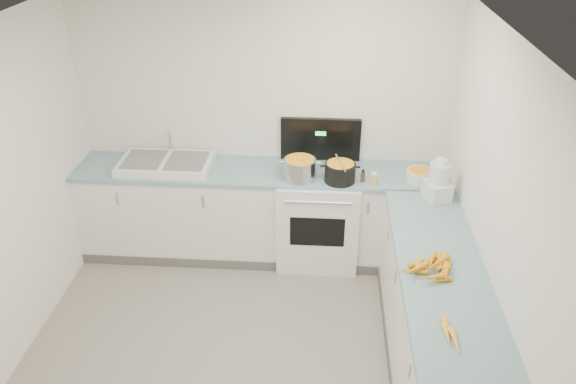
# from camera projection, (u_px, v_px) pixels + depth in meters

# --- Properties ---
(floor) EXTENTS (3.50, 4.00, 0.00)m
(floor) POSITION_uv_depth(u_px,v_px,m) (238.00, 383.00, 4.23)
(floor) COLOR gray
(floor) RESTS_ON ground
(ceiling) EXTENTS (3.50, 4.00, 0.00)m
(ceiling) POSITION_uv_depth(u_px,v_px,m) (218.00, 54.00, 3.01)
(ceiling) COLOR white
(ceiling) RESTS_ON ground
(wall_back) EXTENTS (3.50, 0.00, 2.50)m
(wall_back) POSITION_uv_depth(u_px,v_px,m) (263.00, 127.00, 5.36)
(wall_back) COLOR white
(wall_back) RESTS_ON ground
(wall_right) EXTENTS (0.00, 4.00, 2.50)m
(wall_right) POSITION_uv_depth(u_px,v_px,m) (506.00, 258.00, 3.51)
(wall_right) COLOR white
(wall_right) RESTS_ON ground
(counter_back) EXTENTS (3.50, 0.62, 0.94)m
(counter_back) POSITION_uv_depth(u_px,v_px,m) (262.00, 213.00, 5.48)
(counter_back) COLOR white
(counter_back) RESTS_ON ground
(counter_right) EXTENTS (0.62, 2.20, 0.94)m
(counter_right) POSITION_uv_depth(u_px,v_px,m) (434.00, 317.00, 4.17)
(counter_right) COLOR white
(counter_right) RESTS_ON ground
(stove) EXTENTS (0.76, 0.65, 1.36)m
(stove) POSITION_uv_depth(u_px,v_px,m) (318.00, 215.00, 5.43)
(stove) COLOR white
(stove) RESTS_ON ground
(sink) EXTENTS (0.86, 0.52, 0.31)m
(sink) POSITION_uv_depth(u_px,v_px,m) (166.00, 163.00, 5.29)
(sink) COLOR white
(sink) RESTS_ON counter_back
(steel_pot) EXTENTS (0.34, 0.34, 0.22)m
(steel_pot) POSITION_uv_depth(u_px,v_px,m) (300.00, 170.00, 5.06)
(steel_pot) COLOR silver
(steel_pot) RESTS_ON stove
(black_pot) EXTENTS (0.29, 0.29, 0.20)m
(black_pot) POSITION_uv_depth(u_px,v_px,m) (340.00, 173.00, 5.02)
(black_pot) COLOR black
(black_pot) RESTS_ON stove
(wooden_spoon) EXTENTS (0.10, 0.34, 0.01)m
(wooden_spoon) POSITION_uv_depth(u_px,v_px,m) (340.00, 163.00, 4.97)
(wooden_spoon) COLOR #AD7A47
(wooden_spoon) RESTS_ON black_pot
(mixing_bowl) EXTENTS (0.26, 0.26, 0.11)m
(mixing_bowl) POSITION_uv_depth(u_px,v_px,m) (419.00, 176.00, 5.04)
(mixing_bowl) COLOR white
(mixing_bowl) RESTS_ON counter_back
(extract_bottle) EXTENTS (0.04, 0.04, 0.10)m
(extract_bottle) POSITION_uv_depth(u_px,v_px,m) (363.00, 177.00, 5.03)
(extract_bottle) COLOR #593319
(extract_bottle) RESTS_ON counter_back
(spice_jar) EXTENTS (0.06, 0.06, 0.10)m
(spice_jar) POSITION_uv_depth(u_px,v_px,m) (374.00, 180.00, 4.97)
(spice_jar) COLOR #E5B266
(spice_jar) RESTS_ON counter_back
(food_processor) EXTENTS (0.25, 0.27, 0.37)m
(food_processor) POSITION_uv_depth(u_px,v_px,m) (438.00, 182.00, 4.70)
(food_processor) COLOR white
(food_processor) RESTS_ON counter_right
(carrot_pile) EXTENTS (0.39, 0.36, 0.09)m
(carrot_pile) POSITION_uv_depth(u_px,v_px,m) (434.00, 267.00, 3.88)
(carrot_pile) COLOR orange
(carrot_pile) RESTS_ON counter_right
(peeled_carrots) EXTENTS (0.09, 0.30, 0.04)m
(peeled_carrots) POSITION_uv_depth(u_px,v_px,m) (450.00, 334.00, 3.34)
(peeled_carrots) COLOR yellow
(peeled_carrots) RESTS_ON counter_right
(peelings) EXTENTS (0.25, 0.28, 0.01)m
(peelings) POSITION_uv_depth(u_px,v_px,m) (143.00, 158.00, 5.30)
(peelings) COLOR tan
(peelings) RESTS_ON sink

